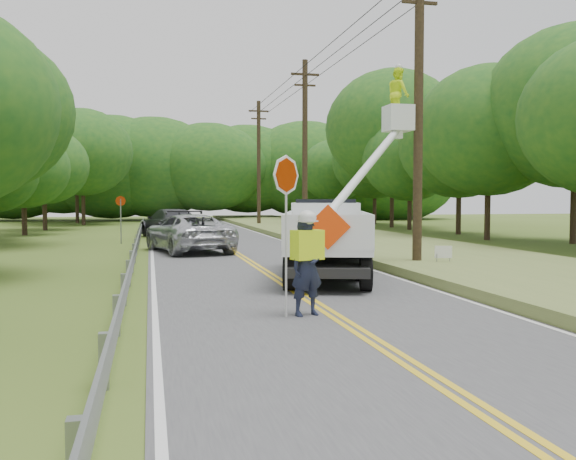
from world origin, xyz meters
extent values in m
plane|color=#41561B|center=(0.00, 0.00, 0.00)|extent=(140.00, 140.00, 0.00)
cube|color=#434345|center=(0.00, 14.00, 0.01)|extent=(7.20, 96.00, 0.02)
cube|color=yellow|center=(-0.10, 14.00, 0.02)|extent=(0.12, 96.00, 0.00)
cube|color=yellow|center=(0.10, 14.00, 0.02)|extent=(0.12, 96.00, 0.00)
cube|color=silver|center=(-3.45, 14.00, 0.02)|extent=(0.12, 96.00, 0.00)
cube|color=silver|center=(3.45, 14.00, 0.02)|extent=(0.12, 96.00, 0.00)
cube|color=gray|center=(-4.10, -2.00, 0.35)|extent=(0.12, 0.14, 0.70)
cube|color=gray|center=(-4.10, 1.00, 0.35)|extent=(0.12, 0.14, 0.70)
cube|color=gray|center=(-4.10, 4.00, 0.35)|extent=(0.12, 0.14, 0.70)
cube|color=gray|center=(-4.10, 7.00, 0.35)|extent=(0.12, 0.14, 0.70)
cube|color=gray|center=(-4.10, 10.00, 0.35)|extent=(0.12, 0.14, 0.70)
cube|color=gray|center=(-4.10, 13.00, 0.35)|extent=(0.12, 0.14, 0.70)
cube|color=gray|center=(-4.10, 16.00, 0.35)|extent=(0.12, 0.14, 0.70)
cube|color=gray|center=(-4.10, 19.00, 0.35)|extent=(0.12, 0.14, 0.70)
cube|color=gray|center=(-4.10, 22.00, 0.35)|extent=(0.12, 0.14, 0.70)
cube|color=gray|center=(-4.10, 25.00, 0.35)|extent=(0.12, 0.14, 0.70)
cube|color=gray|center=(-4.10, 28.00, 0.35)|extent=(0.12, 0.14, 0.70)
cube|color=gray|center=(-4.10, 31.00, 0.35)|extent=(0.12, 0.14, 0.70)
cube|color=gray|center=(-4.10, 34.00, 0.35)|extent=(0.12, 0.14, 0.70)
cube|color=gray|center=(-4.10, 37.00, 0.35)|extent=(0.12, 0.14, 0.70)
cube|color=gray|center=(-4.00, 15.00, 0.60)|extent=(0.05, 48.00, 0.34)
cylinder|color=black|center=(5.00, 9.00, 5.00)|extent=(0.30, 0.30, 10.00)
cube|color=black|center=(5.00, 9.00, 8.60)|extent=(1.20, 0.10, 0.10)
cylinder|color=black|center=(5.00, 24.00, 5.00)|extent=(0.30, 0.30, 10.00)
cube|color=black|center=(5.00, 24.00, 9.20)|extent=(1.60, 0.12, 0.12)
cube|color=black|center=(5.00, 24.00, 8.60)|extent=(1.20, 0.10, 0.10)
cylinder|color=black|center=(5.00, 39.00, 5.00)|extent=(0.30, 0.30, 10.00)
cube|color=black|center=(5.00, 39.00, 9.20)|extent=(1.60, 0.12, 0.12)
cube|color=black|center=(5.00, 39.00, 8.60)|extent=(1.20, 0.10, 0.10)
cylinder|color=black|center=(4.30, 17.50, 9.10)|extent=(0.03, 43.00, 0.03)
cylinder|color=black|center=(5.00, 17.50, 9.10)|extent=(0.03, 43.00, 0.03)
cylinder|color=black|center=(5.70, 17.50, 9.10)|extent=(0.03, 43.00, 0.03)
cube|color=olive|center=(7.10, 14.00, 0.15)|extent=(7.00, 96.00, 0.30)
cylinder|color=#332319|center=(-11.14, 31.36, 1.21)|extent=(0.32, 0.32, 2.41)
ellipsoid|color=#1B4D1C|center=(-11.14, 31.36, 4.16)|extent=(5.63, 5.63, 4.96)
cylinder|color=#332319|center=(-10.87, 37.35, 1.35)|extent=(0.32, 0.32, 2.70)
ellipsoid|color=#1B4D1C|center=(-10.87, 37.35, 4.64)|extent=(6.29, 6.29, 5.54)
cylinder|color=#332319|center=(-9.04, 45.53, 1.80)|extent=(0.32, 0.32, 3.60)
ellipsoid|color=#1B4D1C|center=(-9.04, 45.53, 6.20)|extent=(8.40, 8.40, 7.40)
cylinder|color=#332319|center=(-10.09, 50.60, 1.92)|extent=(0.32, 0.32, 3.84)
ellipsoid|color=#1B4D1C|center=(-10.09, 50.60, 6.62)|extent=(8.97, 8.97, 7.89)
cylinder|color=#332319|center=(17.46, 17.69, 2.01)|extent=(0.32, 0.32, 4.01)
ellipsoid|color=#1B4D1C|center=(17.46, 17.69, 6.91)|extent=(9.36, 9.36, 8.24)
cylinder|color=#332319|center=(14.71, 21.20, 1.75)|extent=(0.32, 0.32, 3.50)
ellipsoid|color=#1B4D1C|center=(14.71, 21.20, 6.03)|extent=(8.17, 8.17, 7.19)
cylinder|color=#332319|center=(15.70, 26.35, 1.66)|extent=(0.32, 0.32, 3.32)
ellipsoid|color=#1B4D1C|center=(15.70, 26.35, 5.72)|extent=(7.75, 7.75, 6.82)
cylinder|color=#332319|center=(15.04, 32.45, 1.50)|extent=(0.32, 0.32, 3.01)
ellipsoid|color=#1B4D1C|center=(15.04, 32.45, 5.18)|extent=(7.02, 7.02, 6.18)
cylinder|color=#332319|center=(15.14, 36.12, 2.25)|extent=(0.32, 0.32, 4.51)
ellipsoid|color=#1B4D1C|center=(15.14, 36.12, 7.76)|extent=(10.52, 10.52, 9.26)
cylinder|color=#332319|center=(15.80, 41.69, 1.62)|extent=(0.32, 0.32, 3.24)
ellipsoid|color=#1B4D1C|center=(15.80, 41.69, 5.58)|extent=(7.56, 7.56, 6.66)
cylinder|color=#332319|center=(13.90, 47.52, 1.44)|extent=(0.32, 0.32, 2.88)
ellipsoid|color=#1B4D1C|center=(13.90, 47.52, 4.97)|extent=(6.73, 6.73, 5.92)
ellipsoid|color=#1B4D1C|center=(-17.04, 57.94, 5.50)|extent=(14.29, 10.72, 10.72)
ellipsoid|color=#1B4D1C|center=(-12.14, 57.28, 5.50)|extent=(12.83, 9.62, 9.62)
ellipsoid|color=#1B4D1C|center=(-7.32, 56.41, 5.50)|extent=(14.18, 10.64, 10.64)
ellipsoid|color=#1B4D1C|center=(-2.99, 56.15, 5.50)|extent=(13.89, 10.42, 10.42)
ellipsoid|color=#1B4D1C|center=(2.46, 54.40, 5.50)|extent=(12.10, 9.08, 9.08)
ellipsoid|color=#1B4D1C|center=(7.06, 57.79, 5.50)|extent=(12.90, 9.67, 9.67)
ellipsoid|color=#1B4D1C|center=(13.51, 56.98, 5.50)|extent=(14.16, 10.62, 10.62)
ellipsoid|color=#1B4D1C|center=(17.44, 56.09, 5.50)|extent=(11.10, 8.32, 8.32)
ellipsoid|color=#1B4D1C|center=(22.13, 54.07, 5.50)|extent=(16.13, 12.10, 12.10)
imported|color=#191E33|center=(-0.51, 1.98, 0.98)|extent=(0.81, 0.65, 1.93)
cube|color=#BCDE15|center=(-0.51, 1.98, 1.42)|extent=(0.67, 0.52, 0.58)
ellipsoid|color=silver|center=(-0.51, 1.98, 1.96)|extent=(0.36, 0.36, 0.29)
cylinder|color=#B7B7B7|center=(-0.96, 1.89, 1.37)|extent=(0.04, 0.04, 2.70)
cylinder|color=#8E2100|center=(-0.96, 1.89, 2.78)|extent=(0.61, 0.51, 0.77)
cylinder|color=black|center=(-0.13, 5.29, 0.48)|extent=(0.52, 0.96, 0.92)
cylinder|color=black|center=(1.72, 4.78, 0.48)|extent=(0.52, 0.96, 0.92)
cylinder|color=black|center=(0.38, 7.14, 0.48)|extent=(0.52, 0.96, 0.92)
cylinder|color=black|center=(2.23, 6.62, 0.48)|extent=(0.52, 0.96, 0.92)
cylinder|color=black|center=(1.02, 9.45, 0.48)|extent=(0.52, 0.96, 0.92)
cylinder|color=black|center=(2.87, 8.93, 0.48)|extent=(0.52, 0.96, 0.92)
cube|color=black|center=(1.38, 7.16, 0.55)|extent=(3.58, 6.45, 0.24)
cube|color=silver|center=(1.20, 6.51, 1.03)|extent=(3.30, 4.84, 0.21)
cube|color=silver|center=(0.16, 6.80, 1.51)|extent=(1.23, 4.27, 0.86)
cube|color=silver|center=(2.25, 6.22, 1.51)|extent=(1.23, 4.27, 0.86)
cube|color=silver|center=(0.62, 4.40, 1.51)|extent=(2.14, 0.64, 0.86)
cube|color=silver|center=(2.07, 9.65, 1.31)|extent=(2.56, 2.33, 1.73)
cube|color=black|center=(2.12, 9.84, 1.94)|extent=(2.18, 1.71, 0.72)
cube|color=silver|center=(0.92, 5.49, 1.51)|extent=(1.06, 1.06, 0.77)
cube|color=silver|center=(4.30, 9.00, 4.89)|extent=(0.81, 0.81, 0.81)
imported|color=#BCDE15|center=(4.30, 9.00, 5.67)|extent=(0.62, 0.80, 1.65)
cube|color=#FF4008|center=(0.60, 4.34, 1.65)|extent=(1.06, 0.33, 1.08)
imported|color=silver|center=(-1.92, 17.12, 0.83)|extent=(3.96, 6.29, 1.62)
imported|color=#33343A|center=(-2.38, 26.87, 0.86)|extent=(3.73, 6.19, 1.68)
cylinder|color=gray|center=(-4.96, 22.72, 1.14)|extent=(0.06, 0.06, 2.28)
cylinder|color=#8E2100|center=(-4.96, 22.72, 2.18)|extent=(0.51, 0.12, 0.52)
cube|color=white|center=(5.63, 8.39, 0.61)|extent=(0.55, 0.15, 0.39)
cylinder|color=gray|center=(5.41, 8.39, 0.28)|extent=(0.02, 0.02, 0.55)
cylinder|color=gray|center=(5.85, 8.39, 0.28)|extent=(0.02, 0.02, 0.55)
camera|label=1|loc=(-3.53, -9.78, 2.35)|focal=38.65mm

